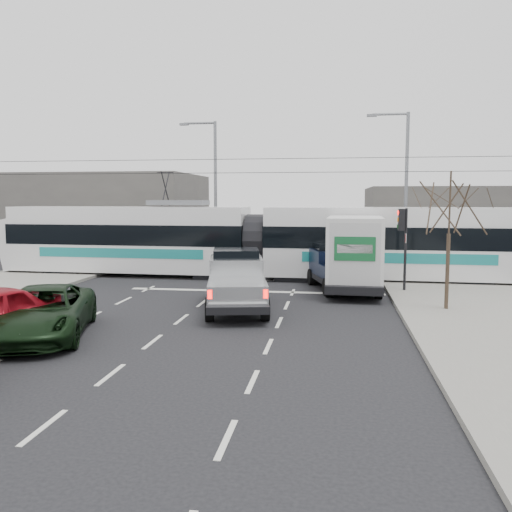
# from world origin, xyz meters

# --- Properties ---
(ground) EXTENTS (120.00, 120.00, 0.00)m
(ground) POSITION_xyz_m (0.00, 0.00, 0.00)
(ground) COLOR black
(ground) RESTS_ON ground
(sidewalk_right) EXTENTS (6.00, 60.00, 0.15)m
(sidewalk_right) POSITION_xyz_m (9.00, 0.00, 0.07)
(sidewalk_right) COLOR gray
(sidewalk_right) RESTS_ON ground
(rails) EXTENTS (60.00, 1.60, 0.03)m
(rails) POSITION_xyz_m (0.00, 10.00, 0.01)
(rails) COLOR #33302D
(rails) RESTS_ON ground
(building_left) EXTENTS (14.00, 10.00, 6.00)m
(building_left) POSITION_xyz_m (-14.00, 22.00, 3.00)
(building_left) COLOR #635E59
(building_left) RESTS_ON ground
(building_right) EXTENTS (12.00, 10.00, 5.00)m
(building_right) POSITION_xyz_m (12.00, 24.00, 2.50)
(building_right) COLOR #635E59
(building_right) RESTS_ON ground
(bare_tree) EXTENTS (2.40, 2.40, 5.00)m
(bare_tree) POSITION_xyz_m (7.60, 2.50, 3.79)
(bare_tree) COLOR #47382B
(bare_tree) RESTS_ON ground
(traffic_signal) EXTENTS (0.44, 0.44, 3.60)m
(traffic_signal) POSITION_xyz_m (6.47, 6.50, 2.74)
(traffic_signal) COLOR black
(traffic_signal) RESTS_ON ground
(street_lamp_near) EXTENTS (2.38, 0.25, 9.00)m
(street_lamp_near) POSITION_xyz_m (7.31, 14.00, 5.11)
(street_lamp_near) COLOR slate
(street_lamp_near) RESTS_ON ground
(street_lamp_far) EXTENTS (2.38, 0.25, 9.00)m
(street_lamp_far) POSITION_xyz_m (-4.19, 16.00, 5.11)
(street_lamp_far) COLOR slate
(street_lamp_far) RESTS_ON ground
(catenary) EXTENTS (60.00, 0.20, 7.00)m
(catenary) POSITION_xyz_m (0.00, 10.00, 3.88)
(catenary) COLOR black
(catenary) RESTS_ON ground
(tram) EXTENTS (27.33, 3.67, 5.56)m
(tram) POSITION_xyz_m (-0.58, 10.19, 1.97)
(tram) COLOR white
(tram) RESTS_ON ground
(silver_pickup) EXTENTS (3.17, 6.30, 2.19)m
(silver_pickup) POSITION_xyz_m (-0.17, 2.29, 1.09)
(silver_pickup) COLOR black
(silver_pickup) RESTS_ON ground
(box_truck) EXTENTS (2.56, 6.83, 3.37)m
(box_truck) POSITION_xyz_m (4.42, 6.79, 1.67)
(box_truck) COLOR black
(box_truck) RESTS_ON ground
(navy_pickup) EXTENTS (2.98, 5.17, 2.05)m
(navy_pickup) POSITION_xyz_m (3.55, 7.30, 1.01)
(navy_pickup) COLOR black
(navy_pickup) RESTS_ON ground
(green_car) EXTENTS (4.02, 5.97, 1.52)m
(green_car) POSITION_xyz_m (-5.13, -2.95, 0.76)
(green_car) COLOR black
(green_car) RESTS_ON ground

